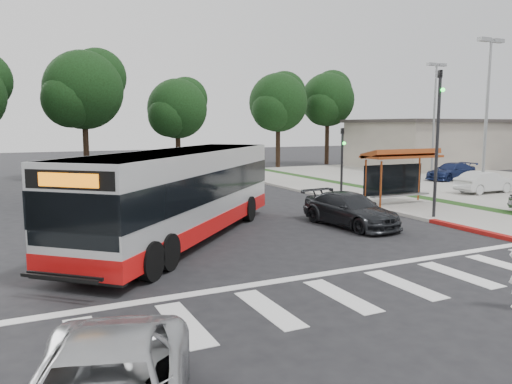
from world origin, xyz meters
TOP-DOWN VIEW (x-y plane):
  - ground at (0.00, 0.00)m, footprint 140.00×140.00m
  - sidewalk_east at (11.00, 8.00)m, footprint 4.00×40.00m
  - curb_east at (9.00, 8.00)m, footprint 0.30×40.00m
  - curb_east_red at (9.00, -2.00)m, footprint 0.32×6.00m
  - parking_lot at (23.00, 10.00)m, footprint 18.00×36.00m
  - commercial_building at (30.00, 22.00)m, footprint 14.00×10.00m
  - building_roof_cap at (30.00, 22.00)m, footprint 14.60×10.60m
  - crosswalk_ladder at (0.00, -5.00)m, footprint 18.00×2.60m
  - bus_shelter at (10.80, 5.10)m, footprint 4.20×1.60m
  - traffic_signal_ne_tall at (9.60, 1.49)m, footprint 0.18×0.37m
  - traffic_signal_ne_short at (9.60, 8.49)m, footprint 0.18×0.37m
  - lot_light_front at (18.00, 6.00)m, footprint 1.90×0.35m
  - lot_light_mid at (24.00, 16.00)m, footprint 1.90×0.35m
  - tree_ne_a at (16.08, 28.06)m, footprint 6.16×5.74m
  - tree_ne_b at (23.08, 30.06)m, footprint 6.16×5.74m
  - tree_north_a at (-1.92, 26.07)m, footprint 6.60×6.15m
  - tree_north_b at (6.07, 28.06)m, footprint 5.72×5.33m
  - transit_bus at (-1.64, 2.61)m, footprint 10.49×11.12m
  - dark_sedan at (5.36, 1.92)m, footprint 2.38×4.89m
  - parked_car_1 at (18.47, 6.20)m, footprint 3.94×1.40m
  - parked_car_3 at (22.25, 12.32)m, footprint 4.55×2.29m

SIDE VIEW (x-z plane):
  - ground at x=0.00m, z-range 0.00..0.00m
  - crosswalk_ladder at x=0.00m, z-range 0.00..0.01m
  - parking_lot at x=23.00m, z-range 0.00..0.10m
  - sidewalk_east at x=11.00m, z-range 0.00..0.12m
  - curb_east at x=9.00m, z-range 0.00..0.15m
  - curb_east_red at x=9.00m, z-range 0.00..0.15m
  - dark_sedan at x=5.36m, z-range 0.00..1.37m
  - parked_car_3 at x=22.25m, z-range 0.10..1.37m
  - parked_car_1 at x=18.47m, z-range 0.10..1.39m
  - transit_bus at x=-1.64m, z-range 0.00..3.25m
  - commercial_building at x=30.00m, z-range 0.00..4.40m
  - bus_shelter at x=10.80m, z-range 0.92..3.78m
  - traffic_signal_ne_short at x=9.60m, z-range 0.48..4.48m
  - traffic_signal_ne_tall at x=9.60m, z-range 0.63..7.13m
  - building_roof_cap at x=30.00m, z-range 4.40..4.70m
  - tree_north_b at x=6.07m, z-range 1.45..9.88m
  - lot_light_front at x=18.00m, z-range 1.40..10.41m
  - lot_light_mid at x=24.00m, z-range 1.40..10.41m
  - tree_ne_a at x=16.08m, z-range 1.74..11.04m
  - tree_ne_b at x=23.08m, z-range 1.91..11.93m
  - tree_north_a at x=-1.92m, z-range 1.84..12.01m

